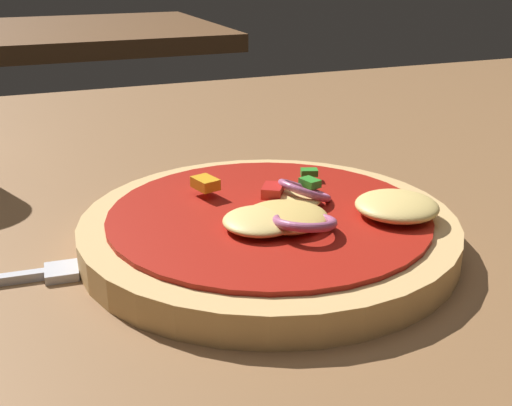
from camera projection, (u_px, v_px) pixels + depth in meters
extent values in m
cube|color=brown|center=(228.00, 280.00, 0.39)|extent=(1.47, 1.02, 0.04)
cylinder|color=tan|center=(268.00, 231.00, 0.39)|extent=(0.23, 0.23, 0.02)
cylinder|color=#A81C11|center=(268.00, 214.00, 0.39)|extent=(0.19, 0.19, 0.00)
ellipsoid|color=#E5BC60|center=(286.00, 216.00, 0.37)|extent=(0.05, 0.05, 0.01)
ellipsoid|color=#EFCC72|center=(260.00, 221.00, 0.36)|extent=(0.04, 0.04, 0.01)
ellipsoid|color=#EFCC72|center=(397.00, 206.00, 0.38)|extent=(0.05, 0.05, 0.01)
ellipsoid|color=#EFCC72|center=(295.00, 199.00, 0.40)|extent=(0.03, 0.03, 0.01)
torus|color=#B25984|center=(304.00, 222.00, 0.36)|extent=(0.05, 0.05, 0.01)
torus|color=#B25984|center=(304.00, 190.00, 0.40)|extent=(0.04, 0.04, 0.02)
cube|color=#2D8C28|center=(309.00, 172.00, 0.44)|extent=(0.01, 0.01, 0.00)
cube|color=red|center=(273.00, 191.00, 0.40)|extent=(0.02, 0.02, 0.01)
cube|color=red|center=(267.00, 211.00, 0.38)|extent=(0.01, 0.01, 0.00)
cube|color=#2D8C28|center=(310.00, 183.00, 0.42)|extent=(0.01, 0.01, 0.01)
cube|color=orange|center=(211.00, 182.00, 0.41)|extent=(0.02, 0.02, 0.01)
cube|color=silver|center=(62.00, 272.00, 0.36)|extent=(0.02, 0.02, 0.01)
cube|color=silver|center=(109.00, 272.00, 0.36)|extent=(0.03, 0.00, 0.00)
cube|color=silver|center=(108.00, 268.00, 0.36)|extent=(0.03, 0.00, 0.00)
cube|color=silver|center=(107.00, 263.00, 0.37)|extent=(0.03, 0.00, 0.00)
cube|color=silver|center=(106.00, 259.00, 0.37)|extent=(0.03, 0.00, 0.00)
cube|color=brown|center=(20.00, 37.00, 1.45)|extent=(0.89, 0.56, 0.04)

